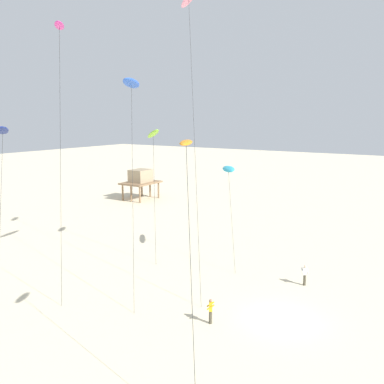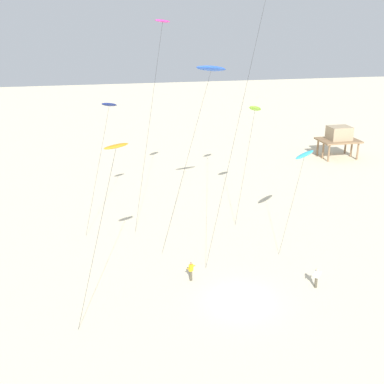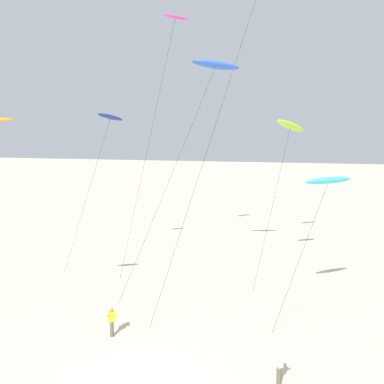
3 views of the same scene
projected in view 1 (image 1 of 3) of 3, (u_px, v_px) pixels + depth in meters
name	position (u px, v px, depth m)	size (l,w,h in m)	color
ground_plane	(280.00, 319.00, 27.54)	(260.00, 260.00, 0.00)	beige
kite_navy	(3.00, 132.00, 27.40)	(4.15, 3.64, 12.73)	navy
kite_lime	(153.00, 134.00, 38.51)	(3.46, 3.21, 12.25)	#8CD833
kite_cyan	(228.00, 169.00, 37.62)	(4.44, 3.75, 8.84)	#33BFE0
kite_magenta	(59.00, 29.00, 30.61)	(4.76, 4.11, 19.98)	#D8339E
kite_blue	(131.00, 84.00, 32.59)	(7.32, 5.65, 16.28)	blue
kite_orange	(186.00, 147.00, 19.38)	(4.39, 3.40, 12.14)	orange
kite_pink	(189.00, 2.00, 33.19)	(7.47, 6.50, 22.95)	pink
kite_flyer_nearest	(211.00, 310.00, 26.84)	(0.71, 0.70, 1.67)	#4C4738
kite_flyer_middle	(305.00, 275.00, 32.94)	(0.72, 0.73, 1.67)	#4C4738
stilt_house	(141.00, 178.00, 66.96)	(5.96, 4.39, 4.84)	#846647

